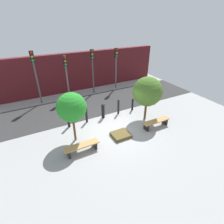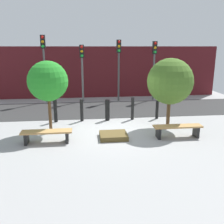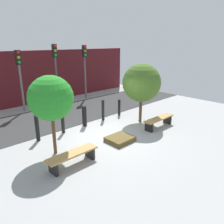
% 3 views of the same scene
% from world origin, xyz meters
% --- Properties ---
extents(ground_plane, '(18.00, 18.00, 0.00)m').
position_xyz_m(ground_plane, '(0.00, 0.00, 0.00)').
color(ground_plane, '#999999').
extents(road_strip, '(18.00, 3.79, 0.01)m').
position_xyz_m(road_strip, '(0.00, 3.72, 0.01)').
color(road_strip, '#2F2F2F').
rests_on(road_strip, ground).
extents(building_facade, '(16.20, 0.50, 3.38)m').
position_xyz_m(building_facade, '(0.00, 7.34, 1.69)').
color(building_facade, '#511419').
rests_on(building_facade, ground).
extents(bench_left, '(1.80, 0.46, 0.45)m').
position_xyz_m(bench_left, '(-2.43, -1.01, 0.33)').
color(bench_left, black).
rests_on(bench_left, ground).
extents(bench_right, '(1.85, 0.43, 0.47)m').
position_xyz_m(bench_right, '(2.43, -1.01, 0.34)').
color(bench_right, black).
rests_on(bench_right, ground).
extents(planter_bed, '(1.03, 0.89, 0.19)m').
position_xyz_m(planter_bed, '(0.00, -0.81, 0.09)').
color(planter_bed, brown).
rests_on(planter_bed, ground).
extents(tree_behind_left_bench, '(1.55, 1.55, 2.86)m').
position_xyz_m(tree_behind_left_bench, '(-2.43, 0.11, 2.07)').
color(tree_behind_left_bench, brown).
rests_on(tree_behind_left_bench, ground).
extents(tree_behind_right_bench, '(1.87, 1.87, 2.93)m').
position_xyz_m(tree_behind_right_bench, '(2.43, 0.11, 1.99)').
color(tree_behind_right_bench, brown).
rests_on(tree_behind_right_bench, ground).
extents(bollard_far_left, '(0.16, 0.16, 1.08)m').
position_xyz_m(bollard_far_left, '(-2.39, 1.57, 0.54)').
color(bollard_far_left, black).
rests_on(bollard_far_left, ground).
extents(bollard_left, '(0.15, 0.15, 1.03)m').
position_xyz_m(bollard_left, '(-1.19, 1.57, 0.52)').
color(bollard_left, black).
rests_on(bollard_left, ground).
extents(bollard_center, '(0.21, 0.21, 0.99)m').
position_xyz_m(bollard_center, '(0.00, 1.57, 0.49)').
color(bollard_center, black).
rests_on(bollard_center, ground).
extents(bollard_right, '(0.15, 0.15, 1.08)m').
position_xyz_m(bollard_right, '(1.19, 1.57, 0.54)').
color(bollard_right, black).
rests_on(bollard_right, ground).
extents(bollard_far_right, '(0.14, 0.14, 0.89)m').
position_xyz_m(bollard_far_right, '(2.39, 1.57, 0.44)').
color(bollard_far_right, black).
rests_on(bollard_far_right, ground).
extents(traffic_light_west, '(0.28, 0.27, 4.03)m').
position_xyz_m(traffic_light_west, '(-3.39, 5.90, 2.76)').
color(traffic_light_west, '#505050').
rests_on(traffic_light_west, ground).
extents(traffic_light_mid_west, '(0.28, 0.27, 3.47)m').
position_xyz_m(traffic_light_mid_west, '(-1.13, 5.90, 2.41)').
color(traffic_light_mid_west, slate).
rests_on(traffic_light_mid_west, ground).
extents(traffic_light_mid_east, '(0.28, 0.27, 3.77)m').
position_xyz_m(traffic_light_mid_east, '(1.13, 5.90, 2.60)').
color(traffic_light_mid_east, '#484848').
rests_on(traffic_light_mid_east, ground).
extents(traffic_light_east, '(0.28, 0.27, 3.69)m').
position_xyz_m(traffic_light_east, '(3.39, 5.90, 2.55)').
color(traffic_light_east, '#595959').
rests_on(traffic_light_east, ground).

